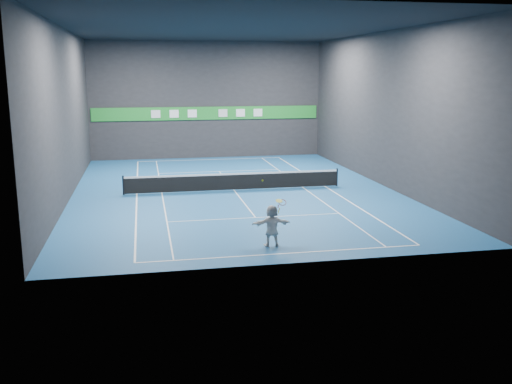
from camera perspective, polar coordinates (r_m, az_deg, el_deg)
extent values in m
plane|color=#184F86|center=(32.82, -2.21, 0.18)|extent=(26.00, 26.00, 0.00)
plane|color=black|center=(32.21, -2.34, 16.05)|extent=(26.00, 26.00, 0.00)
cube|color=#252427|center=(45.07, -4.89, 9.13)|extent=(18.00, 0.10, 9.00)
cube|color=#252427|center=(19.52, 3.74, 5.47)|extent=(18.00, 0.10, 9.00)
cube|color=#252427|center=(32.06, -18.51, 7.42)|extent=(0.10, 26.00, 9.00)
cube|color=#252427|center=(34.76, 12.69, 8.05)|extent=(0.10, 26.00, 9.00)
cube|color=white|center=(21.54, 2.81, -6.17)|extent=(10.98, 0.08, 0.01)
cube|color=white|center=(44.42, -4.63, 3.26)|extent=(10.98, 0.08, 0.01)
cube|color=white|center=(32.44, -11.83, -0.21)|extent=(0.08, 23.78, 0.01)
cube|color=white|center=(34.09, 6.94, 0.55)|extent=(0.08, 23.78, 0.01)
cube|color=white|center=(32.45, -9.39, -0.11)|extent=(0.06, 23.78, 0.01)
cube|color=white|center=(33.69, 4.71, 0.46)|extent=(0.06, 23.78, 0.01)
cube|color=white|center=(26.68, -0.04, -2.57)|extent=(8.23, 0.06, 0.01)
cube|color=white|center=(39.04, -3.69, 2.07)|extent=(8.23, 0.06, 0.01)
cube|color=white|center=(32.82, -2.21, 0.18)|extent=(0.06, 12.80, 0.01)
imported|color=silver|center=(22.22, 1.59, -3.37)|extent=(1.53, 0.49, 1.64)
sphere|color=#D0E926|center=(21.90, 0.66, 1.15)|extent=(0.07, 0.07, 0.07)
cylinder|color=black|center=(32.35, -13.13, 0.66)|extent=(0.10, 0.10, 1.07)
cylinder|color=black|center=(34.22, 8.09, 1.47)|extent=(0.10, 0.10, 1.07)
cube|color=black|center=(32.73, -2.22, 0.98)|extent=(12.40, 0.03, 0.86)
cube|color=white|center=(32.64, -2.22, 1.81)|extent=(12.40, 0.04, 0.10)
cube|color=#1E8A2C|center=(45.07, -4.86, 7.85)|extent=(17.64, 0.06, 1.00)
cube|color=silver|center=(44.74, -10.00, 7.69)|extent=(0.70, 0.04, 0.60)
cube|color=white|center=(44.79, -8.19, 7.75)|extent=(0.70, 0.04, 0.60)
cube|color=white|center=(44.89, -6.39, 7.81)|extent=(0.70, 0.04, 0.60)
cube|color=silver|center=(45.16, -3.33, 7.88)|extent=(0.70, 0.04, 0.60)
cube|color=white|center=(45.37, -1.56, 7.92)|extent=(0.70, 0.04, 0.60)
cube|color=white|center=(45.63, 0.19, 7.95)|extent=(0.70, 0.04, 0.60)
torus|color=#B51F13|center=(22.15, 2.66, -1.05)|extent=(0.38, 0.30, 0.27)
cylinder|color=#D8E651|center=(22.10, 2.32, -0.89)|extent=(0.38, 0.36, 0.14)
cylinder|color=#AD121D|center=(22.14, 2.23, -1.44)|extent=(0.06, 0.13, 0.17)
cylinder|color=yellow|center=(22.17, 2.30, -1.88)|extent=(0.08, 0.16, 0.25)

